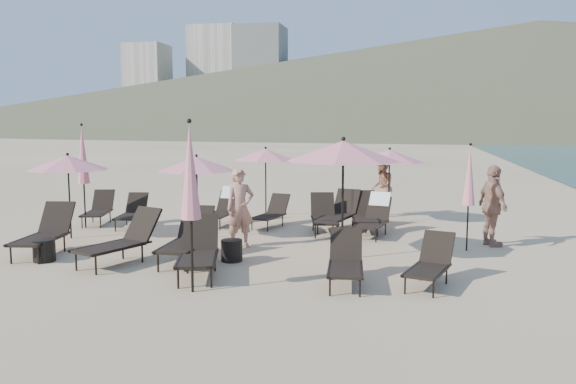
% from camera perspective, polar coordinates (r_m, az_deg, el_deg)
% --- Properties ---
extents(ground, '(800.00, 800.00, 0.00)m').
position_cam_1_polar(ground, '(10.95, -5.25, -7.82)').
color(ground, '#D6BA8C').
rests_on(ground, ground).
extents(volcanic_headland, '(690.00, 690.00, 55.00)m').
position_cam_1_polar(volcanic_headland, '(320.85, 25.93, 10.37)').
color(volcanic_headland, brown).
rests_on(volcanic_headland, ground).
extents(hotel_skyline, '(109.00, 82.00, 55.00)m').
position_cam_1_polar(hotel_skyline, '(298.29, -5.83, 10.88)').
color(hotel_skyline, beige).
rests_on(hotel_skyline, ground).
extents(lounger_0, '(0.99, 1.91, 1.05)m').
position_cam_1_polar(lounger_0, '(13.10, -23.47, -3.74)').
color(lounger_0, black).
rests_on(lounger_0, ground).
extents(lounger_1, '(1.26, 1.95, 1.05)m').
position_cam_1_polar(lounger_1, '(11.73, -16.59, -4.64)').
color(lounger_1, black).
rests_on(lounger_1, ground).
extents(lounger_2, '(0.83, 1.88, 1.05)m').
position_cam_1_polar(lounger_2, '(11.55, -10.18, -4.62)').
color(lounger_2, black).
rests_on(lounger_2, ground).
extents(lounger_3, '(1.18, 1.90, 1.03)m').
position_cam_1_polar(lounger_3, '(10.51, -9.08, -5.82)').
color(lounger_3, black).
rests_on(lounger_3, ground).
extents(lounger_4, '(0.76, 1.60, 0.89)m').
position_cam_1_polar(lounger_4, '(9.87, 5.87, -6.97)').
color(lounger_4, black).
rests_on(lounger_4, ground).
extents(lounger_5, '(0.93, 1.58, 0.85)m').
position_cam_1_polar(lounger_5, '(10.05, 14.26, -6.99)').
color(lounger_5, black).
rests_on(lounger_5, ground).
extents(lounger_6, '(1.00, 1.66, 0.90)m').
position_cam_1_polar(lounger_6, '(16.66, -18.68, -1.64)').
color(lounger_6, black).
rests_on(lounger_6, ground).
extents(lounger_7, '(0.87, 1.60, 0.87)m').
position_cam_1_polar(lounger_7, '(15.90, -15.55, -1.96)').
color(lounger_7, black).
rests_on(lounger_7, ground).
extents(lounger_8, '(0.67, 1.65, 1.01)m').
position_cam_1_polar(lounger_8, '(15.74, -6.61, -1.56)').
color(lounger_8, black).
rests_on(lounger_8, ground).
extents(lounger_9, '(0.84, 1.56, 0.85)m').
position_cam_1_polar(lounger_9, '(15.31, -1.70, -2.08)').
color(lounger_9, black).
rests_on(lounger_9, ground).
extents(lounger_10, '(1.01, 1.78, 0.96)m').
position_cam_1_polar(lounger_10, '(14.53, 3.66, -2.36)').
color(lounger_10, black).
rests_on(lounger_10, ground).
extents(lounger_11, '(0.86, 1.73, 1.03)m').
position_cam_1_polar(lounger_11, '(14.28, 8.78, -2.41)').
color(lounger_11, black).
rests_on(lounger_11, ground).
extents(lounger_12, '(0.92, 1.80, 0.99)m').
position_cam_1_polar(lounger_12, '(14.87, 7.77, -2.15)').
color(lounger_12, black).
rests_on(lounger_12, ground).
extents(lounger_13, '(1.04, 1.87, 1.01)m').
position_cam_1_polar(lounger_13, '(14.95, 5.25, -2.02)').
color(lounger_13, black).
rests_on(lounger_13, ground).
extents(umbrella_open_0, '(1.95, 1.95, 2.10)m').
position_cam_1_polar(umbrella_open_0, '(14.58, -21.46, 2.78)').
color(umbrella_open_0, black).
rests_on(umbrella_open_0, ground).
extents(umbrella_open_1, '(1.92, 1.92, 2.07)m').
position_cam_1_polar(umbrella_open_1, '(13.73, -9.27, 2.82)').
color(umbrella_open_1, black).
rests_on(umbrella_open_1, ground).
extents(umbrella_open_2, '(2.35, 2.35, 2.53)m').
position_cam_1_polar(umbrella_open_2, '(11.44, 5.63, 4.15)').
color(umbrella_open_2, black).
rests_on(umbrella_open_2, ground).
extents(umbrella_open_3, '(1.97, 1.97, 2.12)m').
position_cam_1_polar(umbrella_open_3, '(16.98, -2.29, 3.81)').
color(umbrella_open_3, black).
rests_on(umbrella_open_3, ground).
extents(umbrella_open_4, '(2.00, 2.00, 2.15)m').
position_cam_1_polar(umbrella_open_4, '(16.03, 10.28, 3.61)').
color(umbrella_open_4, black).
rests_on(umbrella_open_4, ground).
extents(umbrella_closed_0, '(0.34, 0.34, 2.87)m').
position_cam_1_polar(umbrella_closed_0, '(9.25, -9.91, 1.96)').
color(umbrella_closed_0, black).
rests_on(umbrella_closed_0, ground).
extents(umbrella_closed_1, '(0.28, 0.28, 2.38)m').
position_cam_1_polar(umbrella_closed_1, '(12.83, 17.94, 1.54)').
color(umbrella_closed_1, black).
rests_on(umbrella_closed_1, ground).
extents(umbrella_closed_2, '(0.33, 0.33, 2.81)m').
position_cam_1_polar(umbrella_closed_2, '(15.98, -20.14, 3.51)').
color(umbrella_closed_2, black).
rests_on(umbrella_closed_2, ground).
extents(side_table_0, '(0.44, 0.44, 0.45)m').
position_cam_1_polar(side_table_0, '(12.50, -23.53, -5.46)').
color(side_table_0, black).
rests_on(side_table_0, ground).
extents(side_table_1, '(0.44, 0.44, 0.45)m').
position_cam_1_polar(side_table_1, '(11.55, -5.74, -5.92)').
color(side_table_1, black).
rests_on(side_table_1, ground).
extents(beachgoer_a, '(0.78, 0.74, 1.79)m').
position_cam_1_polar(beachgoer_a, '(12.71, -4.89, -1.65)').
color(beachgoer_a, tan).
rests_on(beachgoer_a, ground).
extents(beachgoer_b, '(0.73, 0.91, 1.78)m').
position_cam_1_polar(beachgoer_b, '(17.21, 9.47, 0.46)').
color(beachgoer_b, '#AE795A').
rests_on(beachgoer_b, ground).
extents(beachgoer_c, '(0.85, 1.18, 1.86)m').
position_cam_1_polar(beachgoer_c, '(13.61, 20.08, -1.33)').
color(beachgoer_c, '#AC7961').
rests_on(beachgoer_c, ground).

